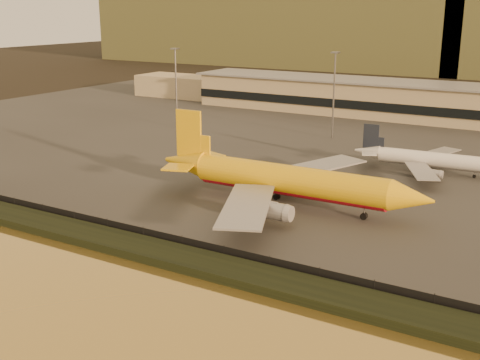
% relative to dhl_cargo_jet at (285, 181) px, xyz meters
% --- Properties ---
extents(ground, '(900.00, 900.00, 0.00)m').
position_rel_dhl_cargo_jet_xyz_m(ground, '(-6.29, -15.58, -5.34)').
color(ground, black).
rests_on(ground, ground).
extents(embankment, '(320.00, 7.00, 1.40)m').
position_rel_dhl_cargo_jet_xyz_m(embankment, '(-6.29, -32.58, -4.64)').
color(embankment, black).
rests_on(embankment, ground).
extents(tarmac, '(320.00, 220.00, 0.20)m').
position_rel_dhl_cargo_jet_xyz_m(tarmac, '(-6.29, 79.42, -5.24)').
color(tarmac, '#2D2D2D').
rests_on(tarmac, ground).
extents(perimeter_fence, '(300.00, 0.05, 2.20)m').
position_rel_dhl_cargo_jet_xyz_m(perimeter_fence, '(-6.29, -28.58, -4.04)').
color(perimeter_fence, black).
rests_on(perimeter_fence, tarmac).
extents(terminal_building, '(202.00, 25.00, 12.60)m').
position_rel_dhl_cargo_jet_xyz_m(terminal_building, '(-20.81, 109.97, 0.91)').
color(terminal_building, tan).
rests_on(terminal_building, tarmac).
extents(apron_light_masts, '(152.20, 12.20, 25.40)m').
position_rel_dhl_cargo_jet_xyz_m(apron_light_masts, '(8.71, 59.42, 10.37)').
color(apron_light_masts, slate).
rests_on(apron_light_masts, tarmac).
extents(distant_hills, '(470.00, 160.00, 70.00)m').
position_rel_dhl_cargo_jet_xyz_m(distant_hills, '(-27.03, 324.42, 26.05)').
color(distant_hills, '#65673C').
rests_on(distant_hills, ground).
extents(dhl_cargo_jet, '(57.41, 56.44, 17.20)m').
position_rel_dhl_cargo_jet_xyz_m(dhl_cargo_jet, '(0.00, 0.00, 0.00)').
color(dhl_cargo_jet, '#E1AB0B').
rests_on(dhl_cargo_jet, tarmac).
extents(white_narrowbody_jet, '(36.33, 35.40, 10.44)m').
position_rel_dhl_cargo_jet_xyz_m(white_narrowbody_jet, '(18.39, 39.59, -2.02)').
color(white_narrowbody_jet, silver).
rests_on(white_narrowbody_jet, tarmac).
extents(gse_vehicle_yellow, '(3.99, 2.93, 1.64)m').
position_rel_dhl_cargo_jet_xyz_m(gse_vehicle_yellow, '(7.81, 12.56, -4.32)').
color(gse_vehicle_yellow, '#E1AB0B').
rests_on(gse_vehicle_yellow, tarmac).
extents(gse_vehicle_white, '(4.39, 2.29, 1.90)m').
position_rel_dhl_cargo_jet_xyz_m(gse_vehicle_white, '(-25.28, 14.72, -4.18)').
color(gse_vehicle_white, silver).
rests_on(gse_vehicle_white, tarmac).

